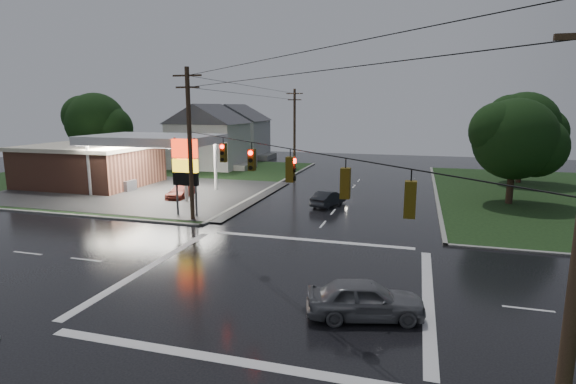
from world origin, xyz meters
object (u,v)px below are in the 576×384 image
(gas_station, at_px, (99,162))
(tree_ne_far, at_px, (525,126))
(car_pump, at_px, (181,192))
(tree_nw_behind, at_px, (97,123))
(pylon_sign, at_px, (185,164))
(tree_ne_near, at_px, (516,139))
(car_crossing, at_px, (365,299))
(utility_pole_nw, at_px, (190,143))
(house_far, at_px, (236,131))
(house_near, at_px, (209,135))
(car_north, at_px, (328,198))
(utility_pole_n, at_px, (295,128))

(gas_station, relative_size, tree_ne_far, 2.67)
(tree_ne_far, distance_m, car_pump, 36.54)
(tree_nw_behind, bearing_deg, pylon_sign, -39.87)
(tree_ne_near, height_order, car_crossing, tree_ne_near)
(utility_pole_nw, height_order, tree_ne_near, utility_pole_nw)
(house_far, distance_m, tree_ne_near, 44.50)
(gas_station, xyz_separation_m, tree_ne_near, (39.82, 2.29, 3.01))
(tree_nw_behind, height_order, car_pump, tree_nw_behind)
(pylon_sign, height_order, tree_ne_far, tree_ne_far)
(house_near, xyz_separation_m, tree_ne_far, (38.10, -2.01, 1.77))
(pylon_sign, bearing_deg, house_near, 112.28)
(car_pump, bearing_deg, car_north, -3.10)
(tree_ne_far, xyz_separation_m, car_north, (-17.95, -16.98, -5.53))
(gas_station, relative_size, car_pump, 6.52)
(house_near, height_order, tree_nw_behind, tree_nw_behind)
(tree_nw_behind, relative_size, tree_ne_far, 1.02)
(utility_pole_nw, height_order, house_near, utility_pole_nw)
(utility_pole_n, xyz_separation_m, car_crossing, (14.03, -40.67, -4.67))
(house_near, distance_m, tree_nw_behind, 14.33)
(house_far, relative_size, car_north, 2.79)
(utility_pole_nw, xyz_separation_m, car_crossing, (14.03, -12.17, -4.93))
(utility_pole_nw, distance_m, house_far, 40.48)
(utility_pole_n, relative_size, car_north, 2.65)
(house_near, height_order, tree_ne_far, tree_ne_far)
(house_near, distance_m, house_far, 12.04)
(gas_station, bearing_deg, tree_nw_behind, 128.42)
(tree_ne_far, distance_m, car_north, 25.32)
(gas_station, distance_m, house_near, 17.07)
(gas_station, bearing_deg, utility_pole_nw, -32.23)
(house_far, height_order, tree_ne_far, tree_ne_far)
(pylon_sign, xyz_separation_m, house_near, (-10.45, 25.50, 0.39))
(car_crossing, xyz_separation_m, car_pump, (-19.02, 19.26, -0.21))
(gas_station, distance_m, utility_pole_nw, 19.38)
(utility_pole_nw, height_order, car_north, utility_pole_nw)
(house_near, xyz_separation_m, tree_nw_behind, (-12.89, -6.01, 1.77))
(house_near, bearing_deg, car_north, -43.29)
(pylon_sign, height_order, tree_nw_behind, tree_nw_behind)
(utility_pole_n, relative_size, car_crossing, 2.25)
(pylon_sign, relative_size, car_north, 1.51)
(car_crossing, height_order, car_pump, car_crossing)
(utility_pole_nw, relative_size, house_near, 1.00)
(gas_station, bearing_deg, car_pump, -15.54)
(gas_station, xyz_separation_m, car_north, (24.88, -2.68, -1.89))
(car_pump, bearing_deg, house_near, 103.51)
(house_near, xyz_separation_m, car_north, (20.15, -18.98, -3.75))
(tree_ne_near, bearing_deg, car_crossing, -111.30)
(utility_pole_n, distance_m, car_north, 23.22)
(gas_station, distance_m, car_pump, 11.77)
(house_near, distance_m, car_north, 27.94)
(tree_nw_behind, relative_size, car_crossing, 2.15)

